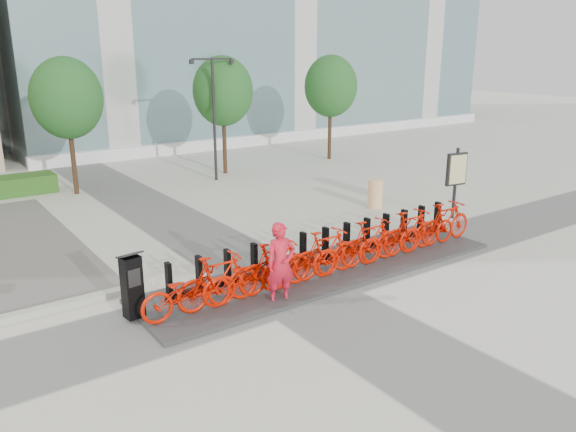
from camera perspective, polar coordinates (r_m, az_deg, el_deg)
ground at (r=13.08m, az=0.23°, el=-7.30°), size 120.00×120.00×0.00m
tree_1 at (r=22.48m, az=-21.57°, el=11.05°), size 2.60×2.60×5.10m
tree_2 at (r=24.87m, az=-6.63°, el=12.47°), size 2.60×2.60×5.10m
tree_3 at (r=28.25m, az=4.36°, el=12.99°), size 2.60×2.60×5.10m
streetlamp at (r=23.55m, az=-7.57°, el=11.11°), size 2.00×0.20×5.00m
dock_pad at (r=14.01m, az=3.86°, el=-5.49°), size 9.60×2.40×0.08m
dock_rail_posts at (r=14.44m, az=4.00°, el=-2.84°), size 8.74×0.50×0.85m
bike_0 at (r=11.60m, az=-10.22°, el=-7.53°), size 1.99×0.69×1.04m
bike_1 at (r=11.87m, az=-7.08°, el=-6.52°), size 1.93×0.54×1.16m
bike_2 at (r=12.22m, az=-4.09°, el=-6.04°), size 1.99×0.69×1.04m
bike_3 at (r=12.55m, az=-1.28°, el=-5.08°), size 1.93×0.54×1.16m
bike_4 at (r=12.96m, az=1.37°, el=-4.65°), size 1.99×0.69×1.04m
bike_5 at (r=13.36m, az=3.85°, el=-3.76°), size 1.93×0.54×1.16m
bike_6 at (r=13.82m, az=6.17°, el=-3.38°), size 1.99×0.69×1.04m
bike_7 at (r=14.26m, az=8.36°, el=-2.58°), size 1.93×0.54×1.16m
bike_8 at (r=14.77m, az=10.38°, el=-2.25°), size 1.99×0.69×1.04m
bike_9 at (r=15.25m, az=12.29°, el=-1.53°), size 1.93×0.54×1.16m
bike_10 at (r=15.79m, az=14.06°, el=-1.25°), size 1.99×0.69×1.04m
bike_11 at (r=16.31m, az=15.73°, el=-0.60°), size 1.93×0.54×1.16m
kiosk at (r=11.70m, az=-15.55°, el=-6.83°), size 0.48×0.42×1.42m
worker_red at (r=11.99m, az=-0.73°, el=-4.87°), size 0.72×0.53×1.81m
construction_barrel at (r=19.76m, az=8.85°, el=2.26°), size 0.60×0.60×0.98m
map_sign at (r=18.80m, az=16.73°, el=4.28°), size 0.76×0.24×2.31m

